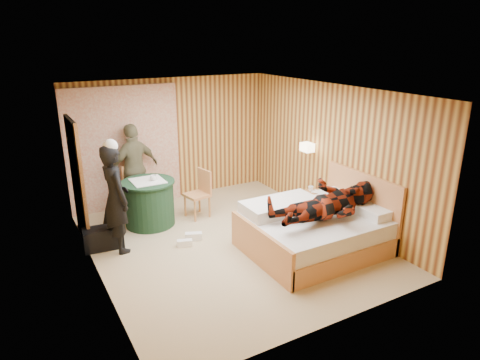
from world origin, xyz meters
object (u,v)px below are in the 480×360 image
woman_standing (116,199)px  man_at_table (135,168)px  chair_far (135,185)px  bed (315,230)px  chair_near (200,190)px  nightstand (314,205)px  round_table (149,202)px  duffel_bag (103,238)px  wall_lamp (307,147)px  man_on_bed (329,195)px

woman_standing → man_at_table: woman_standing is taller
chair_far → woman_standing: 1.64m
bed → chair_near: bearing=116.2°
nightstand → round_table: bearing=155.8°
woman_standing → man_at_table: 1.66m
round_table → duffel_bag: 1.12m
wall_lamp → chair_far: size_ratio=0.28×
wall_lamp → bed: 1.83m
bed → round_table: bed is taller
round_table → man_at_table: (0.00, 0.80, 0.44)m
woman_standing → man_at_table: bearing=-33.3°
woman_standing → man_at_table: size_ratio=1.01×
wall_lamp → bed: (-0.80, -1.32, -0.97)m
bed → man_on_bed: size_ratio=1.19×
wall_lamp → chair_far: (-2.85, 1.64, -0.76)m
duffel_bag → man_at_table: man_at_table is taller
wall_lamp → round_table: wall_lamp is taller
nightstand → round_table: (-2.78, 1.25, 0.16)m
nightstand → round_table: 3.05m
woman_standing → bed: bearing=-126.1°
man_at_table → chair_near: bearing=121.7°
wall_lamp → duffel_bag: bearing=174.3°
man_on_bed → man_at_table: bearing=122.2°
bed → duffel_bag: size_ratio=3.44×
chair_far → man_at_table: size_ratio=0.54×
wall_lamp → round_table: bearing=162.3°
nightstand → woman_standing: (-3.51, 0.55, 0.61)m
bed → chair_far: 3.61m
round_table → chair_near: chair_near is taller
nightstand → bed: bearing=-128.0°
woman_standing → chair_near: bearing=-77.5°
chair_far → woman_standing: woman_standing is taller
duffel_bag → man_at_table: (0.95, 1.32, 0.69)m
man_at_table → man_on_bed: (2.05, -3.25, 0.14)m
wall_lamp → duffel_bag: wall_lamp is taller
man_on_bed → duffel_bag: bearing=147.3°
chair_near → man_on_bed: man_on_bed is taller
wall_lamp → man_on_bed: bearing=-116.5°
nightstand → man_at_table: 3.50m
wall_lamp → nightstand: size_ratio=0.50×
man_at_table → round_table: bearing=74.1°
chair_near → woman_standing: (-1.70, -0.61, 0.35)m
duffel_bag → man_on_bed: bearing=-27.0°
wall_lamp → woman_standing: bearing=176.8°
chair_near → bed: bearing=15.3°
bed → wall_lamp: bearing=58.7°
chair_far → man_on_bed: 3.84m
wall_lamp → woman_standing: 3.59m
round_table → wall_lamp: bearing=-17.7°
chair_near → man_on_bed: 2.64m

